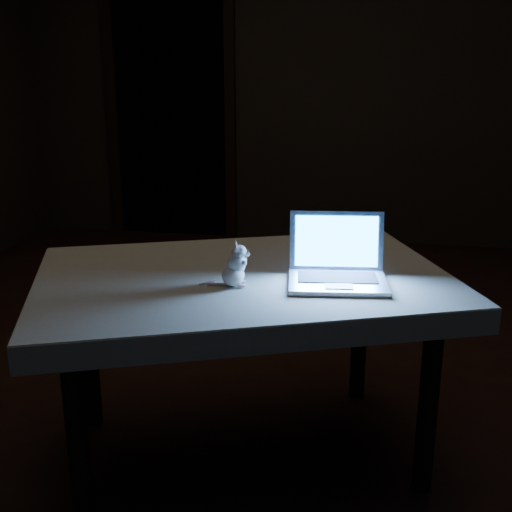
# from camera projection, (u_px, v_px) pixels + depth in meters

# --- Properties ---
(floor) EXTENTS (5.00, 5.00, 0.00)m
(floor) POSITION_uv_depth(u_px,v_px,m) (249.00, 382.00, 2.91)
(floor) COLOR black
(floor) RESTS_ON ground
(back_wall) EXTENTS (4.50, 0.04, 2.60)m
(back_wall) POSITION_uv_depth(u_px,v_px,m) (308.00, 75.00, 4.89)
(back_wall) COLOR black
(back_wall) RESTS_ON ground
(doorway) EXTENTS (1.06, 0.36, 2.13)m
(doorway) POSITION_uv_depth(u_px,v_px,m) (171.00, 105.00, 5.14)
(doorway) COLOR black
(doorway) RESTS_ON back_wall
(table) EXTENTS (1.51, 1.25, 0.69)m
(table) POSITION_uv_depth(u_px,v_px,m) (244.00, 367.00, 2.29)
(table) COLOR black
(table) RESTS_ON floor
(tablecloth) EXTENTS (1.57, 1.25, 0.08)m
(tablecloth) POSITION_uv_depth(u_px,v_px,m) (246.00, 291.00, 2.14)
(tablecloth) COLOR beige
(tablecloth) RESTS_ON table
(laptop) EXTENTS (0.34, 0.31, 0.21)m
(laptop) POSITION_uv_depth(u_px,v_px,m) (339.00, 253.00, 2.04)
(laptop) COLOR silver
(laptop) RESTS_ON tablecloth
(plush_mouse) EXTENTS (0.14, 0.14, 0.15)m
(plush_mouse) POSITION_uv_depth(u_px,v_px,m) (233.00, 264.00, 2.05)
(plush_mouse) COLOR silver
(plush_mouse) RESTS_ON tablecloth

